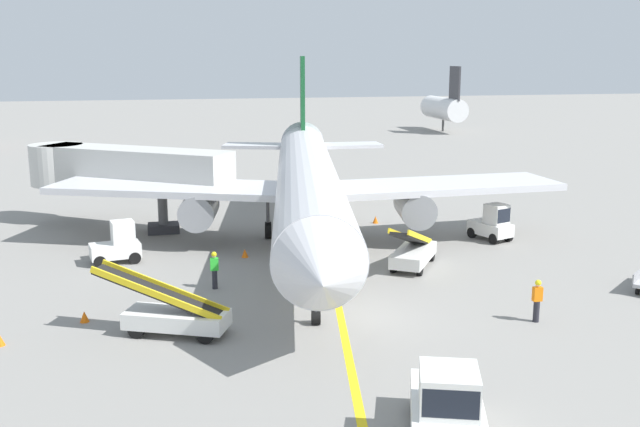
% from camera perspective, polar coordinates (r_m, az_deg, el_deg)
% --- Properties ---
extents(ground_plane, '(300.00, 300.00, 0.00)m').
position_cam_1_polar(ground_plane, '(29.00, 2.38, -8.11)').
color(ground_plane, gray).
extents(taxi_line_yellow, '(14.25, 78.83, 0.01)m').
position_cam_1_polar(taxi_line_yellow, '(33.70, 1.03, -5.14)').
color(taxi_line_yellow, yellow).
rests_on(taxi_line_yellow, ground).
extents(airliner, '(28.17, 35.22, 10.10)m').
position_cam_1_polar(airliner, '(38.92, -0.99, 2.41)').
color(airliner, silver).
rests_on(airliner, ground).
extents(jet_bridge, '(12.02, 9.22, 4.85)m').
position_cam_1_polar(jet_bridge, '(44.49, -15.80, 3.36)').
color(jet_bridge, beige).
rests_on(jet_bridge, ground).
extents(pushback_tug, '(2.98, 4.02, 2.20)m').
position_cam_1_polar(pushback_tug, '(20.23, 9.99, -14.69)').
color(pushback_tug, silver).
rests_on(pushback_tug, ground).
extents(baggage_tug_near_wing, '(2.06, 2.70, 2.10)m').
position_cam_1_polar(baggage_tug_near_wing, '(41.49, 13.44, -0.81)').
color(baggage_tug_near_wing, silver).
rests_on(baggage_tug_near_wing, ground).
extents(baggage_tug_by_cargo_door, '(2.61, 1.75, 2.10)m').
position_cam_1_polar(baggage_tug_by_cargo_door, '(37.39, -15.65, -2.37)').
color(baggage_tug_by_cargo_door, silver).
rests_on(baggage_tug_by_cargo_door, ground).
extents(belt_loader_forward_hold, '(3.77, 4.87, 2.59)m').
position_cam_1_polar(belt_loader_forward_hold, '(35.53, 7.34, -3.02)').
color(belt_loader_forward_hold, silver).
rests_on(belt_loader_forward_hold, ground).
extents(belt_loader_aft_hold, '(5.09, 3.14, 2.59)m').
position_cam_1_polar(belt_loader_aft_hold, '(27.51, -11.47, -7.79)').
color(belt_loader_aft_hold, silver).
rests_on(belt_loader_aft_hold, ground).
extents(ground_crew_marshaller, '(0.36, 0.24, 1.70)m').
position_cam_1_polar(ground_crew_marshaller, '(29.35, 16.75, -6.50)').
color(ground_crew_marshaller, '#26262D').
rests_on(ground_crew_marshaller, ground).
extents(ground_crew_wing_walker, '(0.36, 0.24, 1.70)m').
position_cam_1_polar(ground_crew_wing_walker, '(32.34, -8.33, -4.35)').
color(ground_crew_wing_walker, '#26262D').
rests_on(ground_crew_wing_walker, ground).
extents(safety_cone_nose_left, '(0.36, 0.36, 0.44)m').
position_cam_1_polar(safety_cone_nose_left, '(37.31, -5.95, -3.13)').
color(safety_cone_nose_left, orange).
rests_on(safety_cone_nose_left, ground).
extents(safety_cone_nose_right, '(0.36, 0.36, 0.44)m').
position_cam_1_polar(safety_cone_nose_right, '(29.77, -18.09, -7.73)').
color(safety_cone_nose_right, orange).
rests_on(safety_cone_nose_right, ground).
extents(safety_cone_wingtip_left, '(0.36, 0.36, 0.44)m').
position_cam_1_polar(safety_cone_wingtip_left, '(39.71, 8.35, -2.24)').
color(safety_cone_wingtip_left, orange).
rests_on(safety_cone_wingtip_left, ground).
extents(safety_cone_wingtip_right, '(0.36, 0.36, 0.44)m').
position_cam_1_polar(safety_cone_wingtip_right, '(28.53, -23.95, -9.09)').
color(safety_cone_wingtip_right, orange).
rests_on(safety_cone_wingtip_right, ground).
extents(safety_cone_tail_area, '(0.36, 0.36, 0.44)m').
position_cam_1_polar(safety_cone_tail_area, '(44.73, 4.40, -0.49)').
color(safety_cone_tail_area, orange).
rests_on(safety_cone_tail_area, ground).
extents(distant_aircraft_mid_left, '(3.00, 10.10, 8.80)m').
position_cam_1_polar(distant_aircraft_mid_left, '(100.53, 9.75, 8.23)').
color(distant_aircraft_mid_left, silver).
rests_on(distant_aircraft_mid_left, ground).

